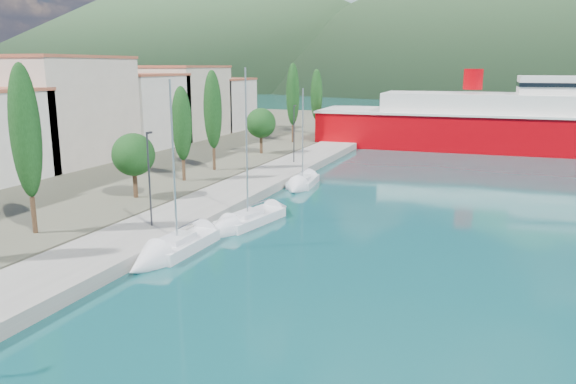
% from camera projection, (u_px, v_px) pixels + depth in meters
% --- Properties ---
extents(ground, '(1400.00, 1400.00, 0.00)m').
position_uv_depth(ground, '(450.00, 114.00, 131.03)').
color(ground, '#114D4F').
extents(quay, '(5.00, 88.00, 0.80)m').
position_uv_depth(quay, '(241.00, 190.00, 48.46)').
color(quay, gray).
rests_on(quay, ground).
extents(land_strip, '(70.00, 148.00, 0.70)m').
position_uv_depth(land_strip, '(3.00, 152.00, 70.86)').
color(land_strip, '#565644').
rests_on(land_strip, ground).
extents(town_buildings, '(9.20, 69.20, 11.30)m').
position_uv_depth(town_buildings, '(102.00, 113.00, 65.30)').
color(town_buildings, beige).
rests_on(town_buildings, land_strip).
extents(tree_row, '(3.53, 63.80, 10.65)m').
position_uv_depth(tree_row, '(214.00, 119.00, 55.57)').
color(tree_row, '#47301E').
rests_on(tree_row, land_strip).
extents(lamp_posts, '(0.15, 46.09, 6.06)m').
position_uv_depth(lamp_posts, '(170.00, 169.00, 37.87)').
color(lamp_posts, '#2D2D33').
rests_on(lamp_posts, quay).
extents(sailboat_near, '(2.48, 7.77, 11.09)m').
position_uv_depth(sailboat_near, '(163.00, 255.00, 32.22)').
color(sailboat_near, silver).
rests_on(sailboat_near, ground).
extents(sailboat_mid, '(3.64, 8.35, 11.65)m').
position_uv_depth(sailboat_mid, '(234.00, 226.00, 38.12)').
color(sailboat_mid, silver).
rests_on(sailboat_mid, ground).
extents(sailboat_far, '(2.86, 6.86, 9.80)m').
position_uv_depth(sailboat_far, '(299.00, 186.00, 50.99)').
color(sailboat_far, silver).
rests_on(sailboat_far, ground).
extents(ferry, '(56.43, 14.11, 11.12)m').
position_uv_depth(ferry, '(534.00, 125.00, 73.29)').
color(ferry, '#AB0007').
rests_on(ferry, ground).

